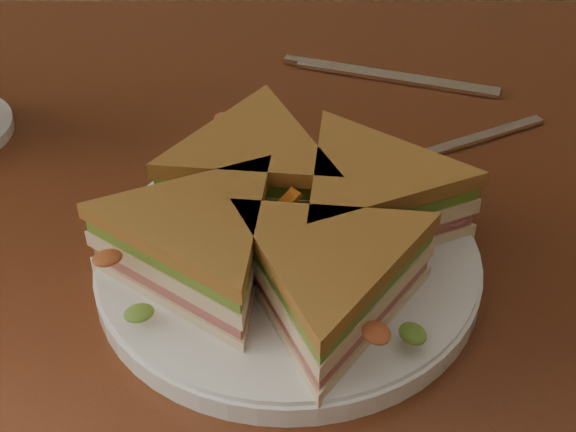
{
  "coord_description": "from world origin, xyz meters",
  "views": [
    {
      "loc": [
        -0.06,
        -0.48,
        1.14
      ],
      "look_at": [
        -0.06,
        -0.06,
        0.8
      ],
      "focal_mm": 50.0,
      "sensor_mm": 36.0,
      "label": 1
    }
  ],
  "objects_px": {
    "sandwich_wedges": "(288,222)",
    "knife": "(382,76)",
    "table": "(355,309)",
    "plate": "(288,262)",
    "spoon": "(413,157)"
  },
  "relations": [
    {
      "from": "sandwich_wedges",
      "to": "plate",
      "type": "bearing_deg",
      "value": 0.0
    },
    {
      "from": "plate",
      "to": "spoon",
      "type": "bearing_deg",
      "value": 52.42
    },
    {
      "from": "table",
      "to": "knife",
      "type": "bearing_deg",
      "value": 81.12
    },
    {
      "from": "knife",
      "to": "sandwich_wedges",
      "type": "bearing_deg",
      "value": -90.15
    },
    {
      "from": "plate",
      "to": "table",
      "type": "bearing_deg",
      "value": 46.03
    },
    {
      "from": "sandwich_wedges",
      "to": "spoon",
      "type": "height_order",
      "value": "sandwich_wedges"
    },
    {
      "from": "spoon",
      "to": "knife",
      "type": "bearing_deg",
      "value": 68.56
    },
    {
      "from": "table",
      "to": "spoon",
      "type": "bearing_deg",
      "value": 58.18
    },
    {
      "from": "table",
      "to": "plate",
      "type": "relative_size",
      "value": 4.45
    },
    {
      "from": "table",
      "to": "sandwich_wedges",
      "type": "bearing_deg",
      "value": -133.97
    },
    {
      "from": "table",
      "to": "plate",
      "type": "height_order",
      "value": "plate"
    },
    {
      "from": "plate",
      "to": "sandwich_wedges",
      "type": "xyz_separation_m",
      "value": [
        -0.0,
        0.0,
        0.04
      ]
    },
    {
      "from": "table",
      "to": "plate",
      "type": "xyz_separation_m",
      "value": [
        -0.06,
        -0.06,
        0.11
      ]
    },
    {
      "from": "table",
      "to": "spoon",
      "type": "relative_size",
      "value": 7.1
    },
    {
      "from": "sandwich_wedges",
      "to": "knife",
      "type": "distance_m",
      "value": 0.3
    }
  ]
}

